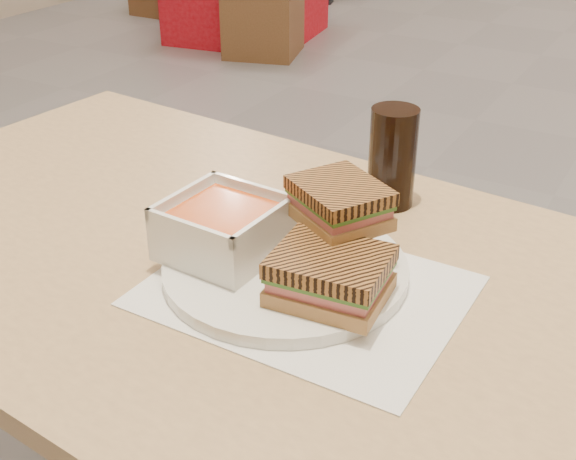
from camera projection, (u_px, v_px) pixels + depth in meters
The scene contains 8 objects.
main_table at pixel (229, 321), 1.01m from camera, with size 1.26×0.80×0.75m.
tray_liner at pixel (306, 291), 0.87m from camera, with size 0.36×0.28×0.00m.
plate at pixel (285, 269), 0.89m from camera, with size 0.30×0.30×0.02m.
soup_bowl at pixel (224, 230), 0.90m from camera, with size 0.14×0.14×0.07m.
panini_lower at pixel (330, 276), 0.81m from camera, with size 0.13×0.11×0.06m.
panini_upper at pixel (339, 203), 0.87m from camera, with size 0.14×0.13×0.05m.
cola_glass at pixel (392, 158), 1.03m from camera, with size 0.07×0.07×0.14m.
bg_chair_0r at pixel (263, 15), 4.32m from camera, with size 0.50×0.50×0.45m.
Camera 1 is at (0.38, -2.64, 1.24)m, focal length 46.19 mm.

